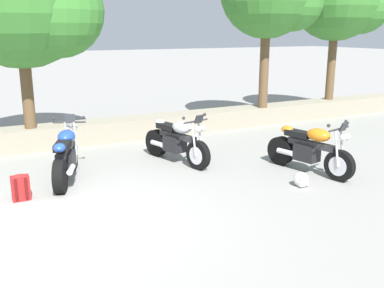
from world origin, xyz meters
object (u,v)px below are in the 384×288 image
(motorcycle_silver_centre, at_px, (177,141))
(rider_backpack, at_px, (20,187))
(motorcycle_blue_near_left, at_px, (66,156))
(motorcycle_orange_far_right, at_px, (310,150))
(rider_helmet, at_px, (301,179))

(motorcycle_silver_centre, height_order, rider_backpack, motorcycle_silver_centre)
(motorcycle_blue_near_left, bearing_deg, motorcycle_orange_far_right, -21.98)
(motorcycle_orange_far_right, distance_m, rider_helmet, 0.99)
(motorcycle_silver_centre, relative_size, rider_backpack, 4.32)
(motorcycle_silver_centre, bearing_deg, rider_helmet, -60.42)
(motorcycle_silver_centre, bearing_deg, motorcycle_blue_near_left, -178.34)
(rider_backpack, relative_size, rider_helmet, 1.68)
(motorcycle_blue_near_left, bearing_deg, rider_helmet, -32.29)
(motorcycle_silver_centre, bearing_deg, motorcycle_orange_far_right, -41.85)
(motorcycle_blue_near_left, xyz_separation_m, rider_backpack, (-0.95, -0.74, -0.24))
(motorcycle_orange_far_right, xyz_separation_m, rider_helmet, (-0.71, -0.59, -0.35))
(rider_backpack, bearing_deg, rider_helmet, -19.44)
(motorcycle_orange_far_right, bearing_deg, rider_backpack, 168.68)
(motorcycle_orange_far_right, distance_m, rider_backpack, 5.62)
(motorcycle_blue_near_left, bearing_deg, rider_backpack, -142.22)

